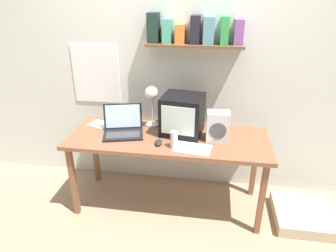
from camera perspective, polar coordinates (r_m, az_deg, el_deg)
The scene contains 12 objects.
ground_plane at distance 3.03m, azimuth -0.00°, elevation -14.37°, with size 12.00×12.00×0.00m, color #9F8368.
back_wall at distance 2.87m, azimuth 1.46°, elevation 12.58°, with size 5.60×0.24×2.60m.
corner_desk at distance 2.66m, azimuth -0.00°, elevation -3.17°, with size 1.75×0.66×0.73m.
crt_monitor at distance 2.63m, azimuth 2.78°, elevation 2.16°, with size 0.39×0.37×0.35m.
laptop at distance 2.70m, azimuth -8.56°, elevation -0.09°, with size 0.41×0.37×0.24m.
desk_lamp at distance 2.68m, azimuth -3.15°, elevation 5.40°, with size 0.14×0.19×0.40m.
juice_glass at distance 2.42m, azimuth 1.16°, elevation -2.75°, with size 0.06×0.06×0.14m.
space_heater at distance 2.55m, azimuth 9.45°, elevation -0.03°, with size 0.19×0.14×0.26m.
computer_mouse at distance 2.49m, azimuth -1.85°, elevation -3.16°, with size 0.07×0.11×0.03m.
loose_paper_near_laptop at distance 2.44m, azimuth 4.79°, elevation -4.25°, with size 0.31×0.23×0.00m.
loose_paper_near_monitor at distance 2.93m, azimuth -12.77°, elevation 0.32°, with size 0.26×0.21×0.00m.
floor_cushion at distance 3.06m, azimuth 24.36°, elevation -15.22°, with size 0.51×0.51×0.11m.
Camera 1 is at (0.36, -2.32, 1.91)m, focal length 32.00 mm.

